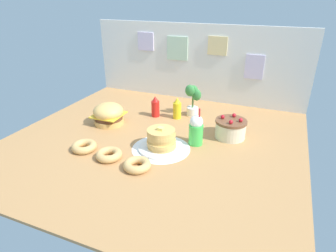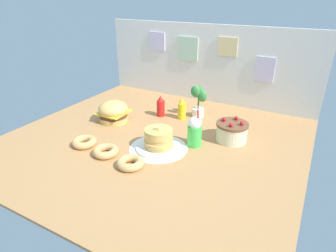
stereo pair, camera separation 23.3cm
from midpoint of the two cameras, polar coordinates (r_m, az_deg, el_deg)
ground_plane at (r=2.35m, az=-5.70°, el=-3.15°), size 2.34×2.19×0.02m
back_wall at (r=3.15m, az=3.40°, el=12.50°), size 2.34×0.04×0.81m
doily_mat at (r=2.22m, az=-4.42°, el=-4.59°), size 0.45×0.45×0.00m
burger at (r=2.68m, az=-14.26°, el=2.27°), size 0.27×0.27×0.20m
pancake_stack at (r=2.19m, az=-4.41°, el=-2.95°), size 0.35×0.35×0.18m
layer_cake at (r=2.39m, az=9.67°, el=-0.57°), size 0.26×0.26×0.19m
ketchup_bottle at (r=2.77m, az=-4.96°, el=3.75°), size 0.08×0.08×0.21m
mustard_bottle at (r=2.71m, az=-0.63°, el=3.41°), size 0.08×0.08×0.21m
cream_soda_cup at (r=2.23m, az=2.66°, el=-0.90°), size 0.11×0.11×0.31m
donut_pink_glaze at (r=2.32m, az=-19.21°, el=-3.93°), size 0.19×0.19×0.06m
donut_chocolate at (r=2.15m, az=-14.80°, el=-5.60°), size 0.19×0.19×0.06m
donut_vanilla at (r=1.99m, az=-9.58°, el=-7.72°), size 0.19×0.19×0.06m
potted_plant at (r=2.76m, az=2.60°, el=5.36°), size 0.15×0.12×0.31m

